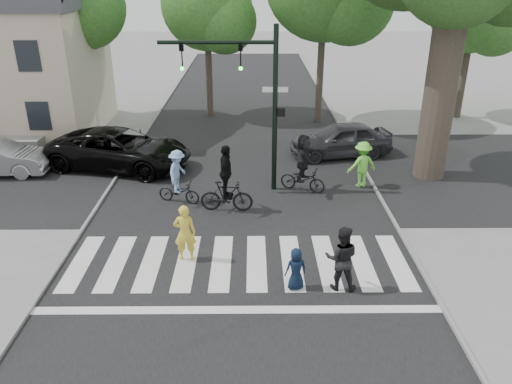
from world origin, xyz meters
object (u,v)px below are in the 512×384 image
pedestrian_child (296,269)px  cyclist_mid (226,185)px  cyclist_left (178,180)px  cyclist_right (303,166)px  traffic_signal (251,87)px  pedestrian_adult (341,258)px  car_grey (341,140)px  pedestrian_woman (185,233)px  car_suv (120,149)px

pedestrian_child → cyclist_mid: cyclist_mid is taller
cyclist_left → cyclist_right: size_ratio=0.89×
traffic_signal → cyclist_right: traffic_signal is taller
pedestrian_adult → car_grey: size_ratio=0.40×
car_grey → traffic_signal: bearing=-58.1°
traffic_signal → cyclist_left: bearing=-156.1°
pedestrian_woman → cyclist_mid: (1.02, 3.17, 0.12)m
pedestrian_woman → cyclist_mid: size_ratio=0.72×
pedestrian_adult → cyclist_right: 6.32m
cyclist_right → car_grey: 4.36m
traffic_signal → pedestrian_child: 7.36m
traffic_signal → pedestrian_child: size_ratio=5.14×
traffic_signal → cyclist_mid: size_ratio=2.54×
car_grey → pedestrian_child: bearing=-26.6°
pedestrian_adult → cyclist_right: cyclist_right is taller
cyclist_mid → pedestrian_adult: bearing=-55.6°
cyclist_left → cyclist_mid: size_ratio=0.83×
pedestrian_child → car_grey: size_ratio=0.26×
traffic_signal → car_grey: traffic_signal is taller
pedestrian_child → cyclist_left: (-3.73, 5.33, 0.26)m
pedestrian_adult → cyclist_left: 7.22m
pedestrian_woman → pedestrian_adult: size_ratio=0.96×
cyclist_left → cyclist_mid: 1.87m
cyclist_mid → car_suv: size_ratio=0.40×
pedestrian_adult → car_suv: size_ratio=0.30×
traffic_signal → pedestrian_woman: traffic_signal is taller
cyclist_right → car_suv: bearing=161.7°
car_grey → car_suv: bearing=-92.8°
pedestrian_child → pedestrian_adult: size_ratio=0.66×
traffic_signal → cyclist_left: traffic_signal is taller
pedestrian_woman → car_grey: size_ratio=0.38×
pedestrian_child → cyclist_right: 6.38m
pedestrian_child → cyclist_left: bearing=-69.1°
cyclist_right → traffic_signal: bearing=175.5°
cyclist_left → car_grey: bearing=36.6°
cyclist_mid → car_grey: size_ratio=0.53×
traffic_signal → cyclist_left: size_ratio=3.07×
pedestrian_adult → cyclist_left: (-4.89, 5.31, -0.04)m
pedestrian_woman → cyclist_mid: 3.33m
pedestrian_woman → car_suv: bearing=-65.7°
pedestrian_woman → car_suv: pedestrian_woman is taller
car_suv → car_grey: bearing=-67.3°
car_grey → pedestrian_woman: bearing=-45.0°
pedestrian_woman → cyclist_left: cyclist_left is taller
traffic_signal → cyclist_left: (-2.58, -1.15, -3.05)m
pedestrian_woman → car_suv: (-3.60, 7.31, -0.04)m
cyclist_right → pedestrian_adult: bearing=-86.5°
car_grey → cyclist_mid: bearing=-52.2°
pedestrian_adult → cyclist_left: cyclist_left is taller
cyclist_mid → cyclist_right: (2.77, 1.69, 0.01)m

